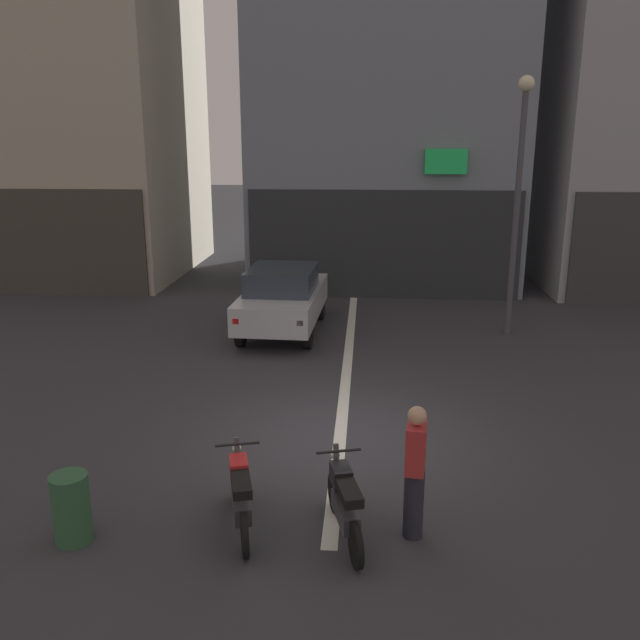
# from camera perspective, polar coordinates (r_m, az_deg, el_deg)

# --- Properties ---
(ground_plane) EXTENTS (120.00, 120.00, 0.00)m
(ground_plane) POSITION_cam_1_polar(r_m,az_deg,el_deg) (10.71, 1.74, -10.15)
(ground_plane) COLOR #333338
(lane_centre_line) EXTENTS (0.20, 18.00, 0.01)m
(lane_centre_line) POSITION_cam_1_polar(r_m,az_deg,el_deg) (16.32, 2.65, -1.05)
(lane_centre_line) COLOR silver
(lane_centre_line) RESTS_ON ground
(building_corner_left) EXTENTS (8.18, 8.03, 11.93)m
(building_corner_left) POSITION_cam_1_polar(r_m,az_deg,el_deg) (25.41, -21.35, 17.38)
(building_corner_left) COLOR #B2A893
(building_corner_left) RESTS_ON ground
(car_silver_crossing_near) EXTENTS (1.93, 4.17, 1.64)m
(car_silver_crossing_near) POSITION_cam_1_polar(r_m,az_deg,el_deg) (16.13, -3.22, 1.98)
(car_silver_crossing_near) COLOR black
(car_silver_crossing_near) RESTS_ON ground
(street_lamp) EXTENTS (0.36, 0.36, 5.99)m
(street_lamp) POSITION_cam_1_polar(r_m,az_deg,el_deg) (16.20, 16.81, 11.51)
(street_lamp) COLOR #47474C
(street_lamp) RESTS_ON ground
(motorcycle_red_row_leftmost) EXTENTS (0.60, 1.63, 0.98)m
(motorcycle_red_row_leftmost) POSITION_cam_1_polar(r_m,az_deg,el_deg) (8.33, -6.89, -14.66)
(motorcycle_red_row_leftmost) COLOR black
(motorcycle_red_row_leftmost) RESTS_ON ground
(motorcycle_black_row_left_mid) EXTENTS (0.61, 1.63, 0.98)m
(motorcycle_black_row_left_mid) POSITION_cam_1_polar(r_m,az_deg,el_deg) (8.11, 2.11, -15.42)
(motorcycle_black_row_left_mid) COLOR black
(motorcycle_black_row_left_mid) RESTS_ON ground
(person_by_motorcycles) EXTENTS (0.27, 0.39, 1.67)m
(person_by_motorcycles) POSITION_cam_1_polar(r_m,az_deg,el_deg) (7.99, 8.20, -12.82)
(person_by_motorcycles) COLOR #23232D
(person_by_motorcycles) RESTS_ON ground
(trash_bin) EXTENTS (0.44, 0.44, 0.85)m
(trash_bin) POSITION_cam_1_polar(r_m,az_deg,el_deg) (8.56, -20.69, -14.97)
(trash_bin) COLOR #2D5938
(trash_bin) RESTS_ON ground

